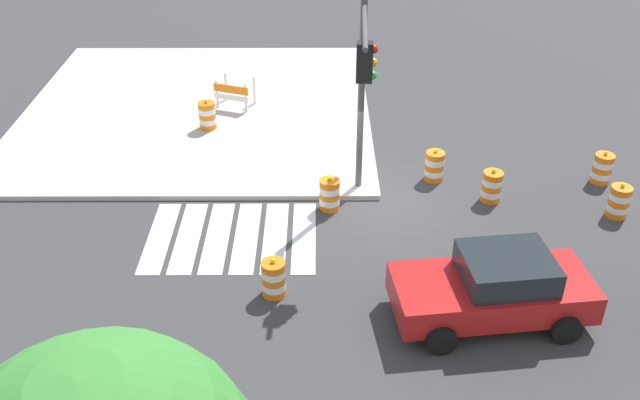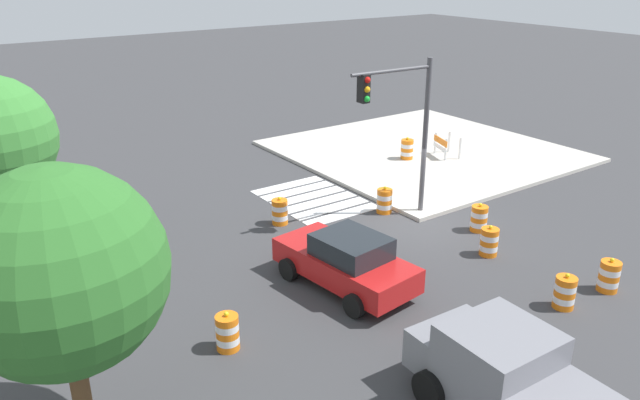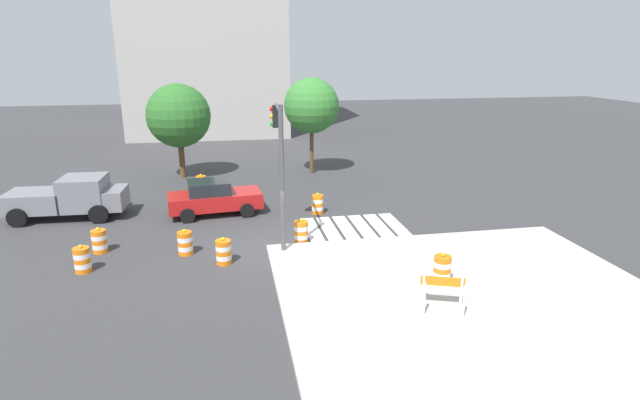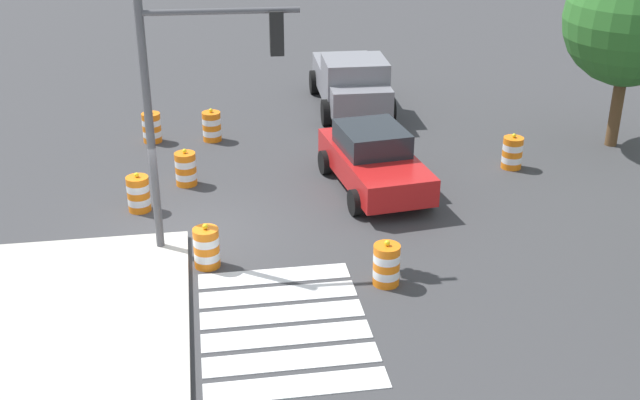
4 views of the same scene
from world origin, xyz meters
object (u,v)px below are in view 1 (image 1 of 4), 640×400
object	(u,v)px
traffic_barrel_far_curb	(619,201)
traffic_light_pole	(363,77)
sports_car	(495,288)
traffic_barrel_median_near	(492,186)
traffic_barrel_crosswalk_end	(602,169)
traffic_barrel_on_sidewalk	(207,115)
traffic_barrel_lane_center	(274,278)
construction_barricade	(233,92)
traffic_barrel_near_corner	(330,194)
traffic_barrel_opposite_curb	(434,166)

from	to	relation	value
traffic_barrel_far_curb	traffic_light_pole	distance (m)	7.79
sports_car	traffic_barrel_median_near	size ratio (longest dim) A/B	4.40
traffic_barrel_crosswalk_end	traffic_light_pole	bearing A→B (deg)	12.12
traffic_barrel_on_sidewalk	traffic_light_pole	xyz separation A→B (m)	(-4.76, 4.88, 3.31)
traffic_barrel_median_near	traffic_barrel_lane_center	distance (m)	7.14
traffic_barrel_crosswalk_end	traffic_barrel_far_curb	size ratio (longest dim) A/B	1.00
sports_car	traffic_barrel_median_near	distance (m)	5.00
construction_barricade	traffic_barrel_far_curb	bearing A→B (deg)	148.55
sports_car	traffic_barrel_on_sidewalk	distance (m)	11.87
sports_car	traffic_barrel_far_curb	distance (m)	5.91
construction_barricade	traffic_barrel_crosswalk_end	bearing A→B (deg)	156.17
sports_car	construction_barricade	size ratio (longest dim) A/B	3.15
traffic_barrel_near_corner	traffic_barrel_opposite_curb	distance (m)	3.47
traffic_barrel_median_near	traffic_barrel_opposite_curb	xyz separation A→B (m)	(1.43, -1.16, 0.00)
traffic_barrel_near_corner	traffic_barrel_crosswalk_end	xyz separation A→B (m)	(-7.95, -1.42, 0.00)
sports_car	traffic_light_pole	distance (m)	5.98
traffic_barrel_near_corner	traffic_barrel_opposite_curb	world-z (taller)	same
sports_car	traffic_barrel_lane_center	size ratio (longest dim) A/B	4.40
traffic_barrel_opposite_curb	traffic_barrel_on_sidewalk	distance (m)	7.74
traffic_barrel_median_near	traffic_barrel_on_sidewalk	bearing A→B (deg)	-27.07
sports_car	traffic_light_pole	world-z (taller)	traffic_light_pole
traffic_barrel_far_curb	construction_barricade	distance (m)	12.95
sports_car	construction_barricade	distance (m)	12.78
traffic_light_pole	traffic_barrel_opposite_curb	bearing A→B (deg)	-143.36
traffic_barrel_far_curb	traffic_light_pole	world-z (taller)	traffic_light_pole
traffic_barrel_far_curb	construction_barricade	xyz separation A→B (m)	(11.04, -6.75, 0.27)
traffic_barrel_crosswalk_end	traffic_light_pole	xyz separation A→B (m)	(7.15, 1.54, 3.46)
traffic_barrel_lane_center	traffic_barrel_opposite_curb	size ratio (longest dim) A/B	1.00
traffic_light_pole	traffic_barrel_near_corner	bearing A→B (deg)	-8.60
traffic_barrel_near_corner	traffic_barrel_lane_center	distance (m)	3.90
traffic_barrel_lane_center	traffic_light_pole	xyz separation A→B (m)	(-2.13, -3.55, 3.46)
traffic_barrel_crosswalk_end	traffic_barrel_on_sidewalk	bearing A→B (deg)	-15.67
construction_barricade	traffic_light_pole	world-z (taller)	traffic_light_pole
traffic_barrel_near_corner	traffic_light_pole	world-z (taller)	traffic_light_pole
traffic_barrel_near_corner	construction_barricade	xyz separation A→B (m)	(3.27, -6.37, 0.27)
traffic_barrel_crosswalk_end	construction_barricade	size ratio (longest dim) A/B	0.72
traffic_barrel_crosswalk_end	traffic_barrel_opposite_curb	xyz separation A→B (m)	(4.86, -0.17, 0.00)
construction_barricade	traffic_light_pole	distance (m)	8.30
traffic_barrel_far_curb	traffic_barrel_lane_center	bearing A→B (deg)	19.82
sports_car	construction_barricade	bearing A→B (deg)	-57.96
traffic_barrel_crosswalk_end	construction_barricade	world-z (taller)	construction_barricade
traffic_barrel_near_corner	traffic_barrel_far_curb	size ratio (longest dim) A/B	1.00
traffic_barrel_median_near	traffic_barrel_on_sidewalk	size ratio (longest dim) A/B	1.00
traffic_barrel_lane_center	traffic_barrel_on_sidewalk	world-z (taller)	traffic_barrel_on_sidewalk
traffic_barrel_opposite_curb	traffic_barrel_on_sidewalk	world-z (taller)	traffic_barrel_on_sidewalk
traffic_barrel_near_corner	traffic_light_pole	size ratio (longest dim) A/B	0.19
traffic_barrel_crosswalk_end	traffic_barrel_opposite_curb	world-z (taller)	same
traffic_barrel_crosswalk_end	sports_car	bearing A→B (deg)	52.95
construction_barricade	traffic_light_pole	size ratio (longest dim) A/B	0.26
traffic_barrel_near_corner	traffic_barrel_median_near	xyz separation A→B (m)	(-4.52, -0.42, 0.00)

